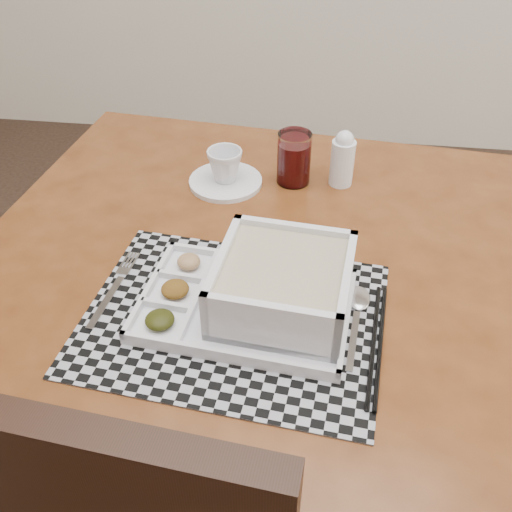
# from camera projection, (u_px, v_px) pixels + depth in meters

# --- Properties ---
(dining_table) EXTENTS (1.08, 1.08, 0.74)m
(dining_table) POSITION_uv_depth(u_px,v_px,m) (250.00, 295.00, 1.03)
(dining_table) COLOR #4E240E
(dining_table) RESTS_ON ground
(placemat) EXTENTS (0.48, 0.39, 0.00)m
(placemat) POSITION_uv_depth(u_px,v_px,m) (234.00, 317.00, 0.87)
(placemat) COLOR #9D9EA4
(placemat) RESTS_ON dining_table
(serving_tray) EXTENTS (0.34, 0.25, 0.10)m
(serving_tray) POSITION_uv_depth(u_px,v_px,m) (273.00, 291.00, 0.86)
(serving_tray) COLOR white
(serving_tray) RESTS_ON placemat
(fork) EXTENTS (0.03, 0.19, 0.00)m
(fork) POSITION_uv_depth(u_px,v_px,m) (114.00, 286.00, 0.92)
(fork) COLOR silver
(fork) RESTS_ON placemat
(spoon) EXTENTS (0.04, 0.18, 0.01)m
(spoon) POSITION_uv_depth(u_px,v_px,m) (358.00, 304.00, 0.89)
(spoon) COLOR silver
(spoon) RESTS_ON placemat
(chopsticks) EXTENTS (0.04, 0.24, 0.01)m
(chopsticks) POSITION_uv_depth(u_px,v_px,m) (377.00, 344.00, 0.83)
(chopsticks) COLOR black
(chopsticks) RESTS_ON placemat
(saucer) EXTENTS (0.15, 0.15, 0.01)m
(saucer) POSITION_uv_depth(u_px,v_px,m) (226.00, 182.00, 1.17)
(saucer) COLOR white
(saucer) RESTS_ON dining_table
(cup) EXTENTS (0.09, 0.09, 0.07)m
(cup) POSITION_uv_depth(u_px,v_px,m) (225.00, 165.00, 1.14)
(cup) COLOR white
(cup) RESTS_ON saucer
(juice_glass) EXTENTS (0.07, 0.07, 0.11)m
(juice_glass) POSITION_uv_depth(u_px,v_px,m) (294.00, 160.00, 1.15)
(juice_glass) COLOR white
(juice_glass) RESTS_ON dining_table
(creamer_bottle) EXTENTS (0.05, 0.05, 0.12)m
(creamer_bottle) POSITION_uv_depth(u_px,v_px,m) (343.00, 159.00, 1.14)
(creamer_bottle) COLOR white
(creamer_bottle) RESTS_ON dining_table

